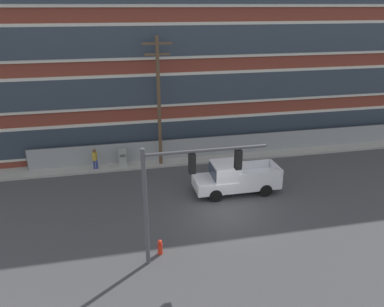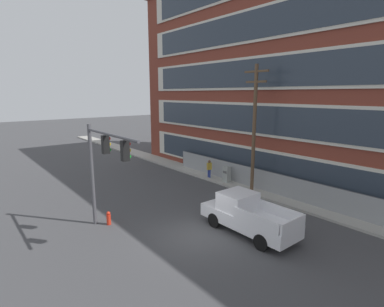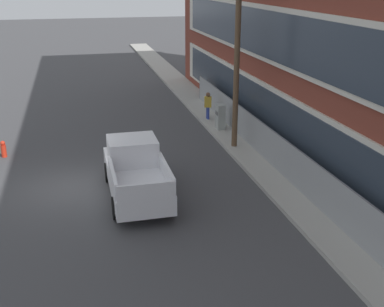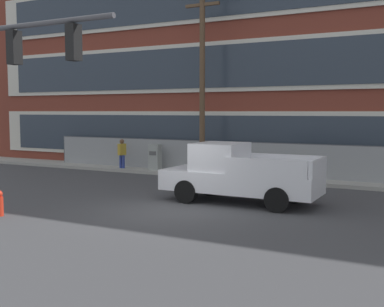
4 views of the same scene
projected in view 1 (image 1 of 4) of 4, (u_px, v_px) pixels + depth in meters
The scene contains 10 objects.
ground_plane at pixel (225, 214), 21.45m from camera, with size 160.00×160.00×0.00m, color #424244.
sidewalk_building_side at pixel (194, 159), 28.93m from camera, with size 80.00×1.94×0.16m, color #9E9B93.
brick_mill_building at pixel (240, 33), 32.97m from camera, with size 50.30×12.30×17.68m.
chain_link_fence at pixel (231, 145), 29.48m from camera, with size 30.27×0.06×1.71m.
traffic_signal_mast at pixel (182, 181), 16.27m from camera, with size 5.52×0.43×5.70m.
pickup_truck_white at pixel (234, 179), 23.64m from camera, with size 5.46×2.08×2.05m.
utility_pole_near_corner at pixel (159, 99), 26.11m from camera, with size 2.04×0.26×9.30m.
electrical_cabinet at pixel (123, 158), 27.30m from camera, with size 0.57×0.43×1.47m.
pedestrian_near_cabinet at pixel (95, 158), 26.70m from camera, with size 0.35×0.45×1.69m.
fire_hydrant at pixel (160, 247), 17.93m from camera, with size 0.24×0.24×0.78m.
Camera 1 is at (-5.81, -17.79, 11.21)m, focal length 35.00 mm.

